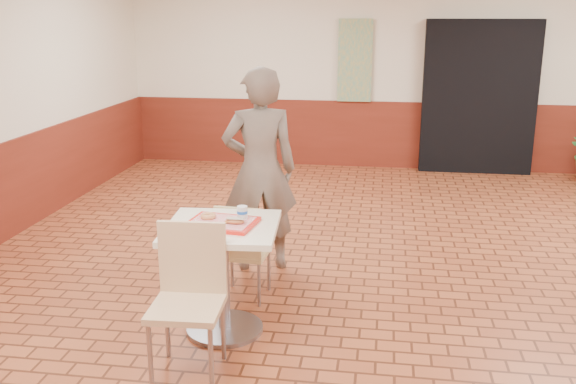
# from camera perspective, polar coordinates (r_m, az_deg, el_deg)

# --- Properties ---
(room_shell) EXTENTS (8.01, 10.01, 3.01)m
(room_shell) POSITION_cam_1_polar(r_m,az_deg,el_deg) (4.76, 10.15, 5.95)
(room_shell) COLOR brown
(room_shell) RESTS_ON ground
(wainscot_band) EXTENTS (8.00, 10.00, 1.00)m
(wainscot_band) POSITION_cam_1_polar(r_m,az_deg,el_deg) (5.03, 9.60, -5.35)
(wainscot_band) COLOR maroon
(wainscot_band) RESTS_ON ground
(corridor_doorway) EXTENTS (1.60, 0.22, 2.20)m
(corridor_doorway) POSITION_cam_1_polar(r_m,az_deg,el_deg) (9.74, 16.60, 8.05)
(corridor_doorway) COLOR black
(corridor_doorway) RESTS_ON ground
(promo_poster) EXTENTS (0.50, 0.03, 1.20)m
(promo_poster) POSITION_cam_1_polar(r_m,az_deg,el_deg) (9.67, 5.97, 11.54)
(promo_poster) COLOR gray
(promo_poster) RESTS_ON wainscot_band
(main_table) EXTENTS (0.79, 0.79, 0.83)m
(main_table) POSITION_cam_1_polar(r_m,az_deg,el_deg) (4.68, -5.81, -6.07)
(main_table) COLOR #EFE5C0
(main_table) RESTS_ON ground
(chair_main_front) EXTENTS (0.47, 0.47, 0.98)m
(chair_main_front) POSITION_cam_1_polar(r_m,az_deg,el_deg) (4.25, -8.78, -8.68)
(chair_main_front) COLOR tan
(chair_main_front) RESTS_ON ground
(chair_main_back) EXTENTS (0.40, 0.40, 0.83)m
(chair_main_back) POSITION_cam_1_polar(r_m,az_deg,el_deg) (5.20, -4.11, -4.91)
(chair_main_back) COLOR #D4BF7F
(chair_main_back) RESTS_ON ground
(customer) EXTENTS (0.78, 0.63, 1.84)m
(customer) POSITION_cam_1_polar(r_m,az_deg,el_deg) (5.75, -2.51, 1.95)
(customer) COLOR #6C6054
(customer) RESTS_ON ground
(serving_tray) EXTENTS (0.47, 0.37, 0.03)m
(serving_tray) POSITION_cam_1_polar(r_m,az_deg,el_deg) (4.58, -5.91, -2.75)
(serving_tray) COLOR red
(serving_tray) RESTS_ON main_table
(ring_donut) EXTENTS (0.14, 0.14, 0.04)m
(ring_donut) POSITION_cam_1_polar(r_m,az_deg,el_deg) (4.64, -7.11, -2.13)
(ring_donut) COLOR #C37E47
(ring_donut) RESTS_ON serving_tray
(long_john_donut) EXTENTS (0.14, 0.07, 0.04)m
(long_john_donut) POSITION_cam_1_polar(r_m,az_deg,el_deg) (4.50, -4.76, -2.59)
(long_john_donut) COLOR #B76435
(long_john_donut) RESTS_ON serving_tray
(paper_cup) EXTENTS (0.08, 0.08, 0.10)m
(paper_cup) POSITION_cam_1_polar(r_m,az_deg,el_deg) (4.59, -4.09, -1.83)
(paper_cup) COLOR silver
(paper_cup) RESTS_ON serving_tray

